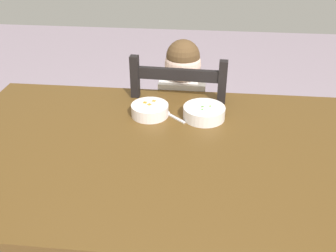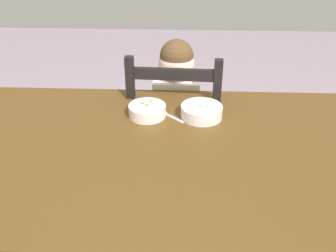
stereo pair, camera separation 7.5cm
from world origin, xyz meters
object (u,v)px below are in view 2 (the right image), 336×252
dining_chair (175,138)px  bowl_of_peas (202,111)px  dining_table (162,168)px  spoon (166,114)px  child_figure (176,107)px  bowl_of_carrots (147,110)px

dining_chair → bowl_of_peas: size_ratio=5.52×
bowl_of_peas → dining_table: bearing=-121.8°
dining_chair → spoon: bearing=-96.2°
dining_table → spoon: (0.00, 0.25, 0.09)m
child_figure → spoon: size_ratio=8.34×
spoon → dining_chair: bearing=83.8°
dining_table → child_figure: (0.04, 0.53, -0.02)m
dining_chair → bowl_of_carrots: size_ratio=6.11×
dining_table → bowl_of_carrots: bearing=107.2°
child_figure → bowl_of_carrots: 0.34m
child_figure → bowl_of_peas: 0.34m
dining_table → bowl_of_peas: size_ratio=9.41×
bowl_of_peas → dining_chair: bearing=110.6°
child_figure → bowl_of_peas: child_figure is taller
bowl_of_peas → spoon: bearing=175.4°
bowl_of_carrots → spoon: size_ratio=1.32×
bowl_of_peas → spoon: 0.15m
bowl_of_carrots → dining_chair: bearing=70.2°
dining_table → bowl_of_peas: 0.30m
bowl_of_peas → spoon: size_ratio=1.46×
bowl_of_carrots → bowl_of_peas: bearing=-0.0°
bowl_of_peas → bowl_of_carrots: bowl_of_peas is taller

